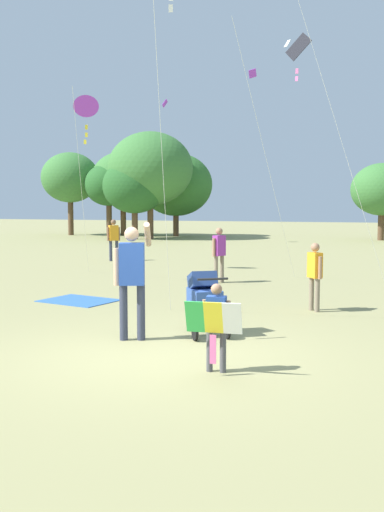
{
  "coord_description": "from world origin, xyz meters",
  "views": [
    {
      "loc": [
        2.92,
        -7.62,
        2.11
      ],
      "look_at": [
        0.11,
        1.03,
        1.3
      ],
      "focal_mm": 41.53,
      "sensor_mm": 36.0,
      "label": 1
    }
  ],
  "objects_px": {
    "child_with_butterfly_kite": "(216,320)",
    "person_sitting_far": "(315,271)",
    "stroller": "(204,297)",
    "picnic_blanket": "(79,301)",
    "kite_blue_high": "(86,108)",
    "person_couple_left": "(114,237)",
    "person_adult_flyer": "(132,272)",
    "person_red_shirt": "(219,250)",
    "kite_orange_delta": "(297,54)"
  },
  "relations": [
    {
      "from": "kite_orange_delta",
      "to": "person_sitting_far",
      "type": "bearing_deg",
      "value": -77.26
    },
    {
      "from": "child_with_butterfly_kite",
      "to": "person_red_shirt",
      "type": "height_order",
      "value": "person_red_shirt"
    },
    {
      "from": "person_adult_flyer",
      "to": "person_sitting_far",
      "type": "bearing_deg",
      "value": 54.5
    },
    {
      "from": "person_sitting_far",
      "to": "person_couple_left",
      "type": "height_order",
      "value": "person_couple_left"
    },
    {
      "from": "person_sitting_far",
      "to": "picnic_blanket",
      "type": "distance_m",
      "value": 5.06
    },
    {
      "from": "person_adult_flyer",
      "to": "stroller",
      "type": "distance_m",
      "value": 1.27
    },
    {
      "from": "picnic_blanket",
      "to": "person_sitting_far",
      "type": "bearing_deg",
      "value": 4.1
    },
    {
      "from": "child_with_butterfly_kite",
      "to": "person_red_shirt",
      "type": "bearing_deg",
      "value": 105.11
    },
    {
      "from": "person_adult_flyer",
      "to": "child_with_butterfly_kite",
      "type": "bearing_deg",
      "value": -37.45
    },
    {
      "from": "person_sitting_far",
      "to": "person_couple_left",
      "type": "distance_m",
      "value": 11.45
    },
    {
      "from": "kite_blue_high",
      "to": "picnic_blanket",
      "type": "relative_size",
      "value": 3.54
    },
    {
      "from": "child_with_butterfly_kite",
      "to": "person_adult_flyer",
      "type": "bearing_deg",
      "value": 142.55
    },
    {
      "from": "person_red_shirt",
      "to": "person_sitting_far",
      "type": "xyz_separation_m",
      "value": [
        2.89,
        -3.47,
        -0.07
      ]
    },
    {
      "from": "kite_orange_delta",
      "to": "kite_blue_high",
      "type": "relative_size",
      "value": 1.28
    },
    {
      "from": "child_with_butterfly_kite",
      "to": "person_couple_left",
      "type": "height_order",
      "value": "person_couple_left"
    },
    {
      "from": "kite_blue_high",
      "to": "person_adult_flyer",
      "type": "bearing_deg",
      "value": -58.03
    },
    {
      "from": "person_sitting_far",
      "to": "person_couple_left",
      "type": "xyz_separation_m",
      "value": [
        -8.16,
        8.04,
        0.1
      ]
    },
    {
      "from": "person_sitting_far",
      "to": "kite_orange_delta",
      "type": "bearing_deg",
      "value": 102.74
    },
    {
      "from": "person_red_shirt",
      "to": "picnic_blanket",
      "type": "relative_size",
      "value": 0.97
    },
    {
      "from": "stroller",
      "to": "person_red_shirt",
      "type": "xyz_separation_m",
      "value": [
        -1.43,
        6.11,
        0.26
      ]
    },
    {
      "from": "person_adult_flyer",
      "to": "picnic_blanket",
      "type": "xyz_separation_m",
      "value": [
        -2.59,
        3.01,
        -1.05
      ]
    },
    {
      "from": "stroller",
      "to": "kite_blue_high",
      "type": "relative_size",
      "value": 0.2
    },
    {
      "from": "stroller",
      "to": "picnic_blanket",
      "type": "bearing_deg",
      "value": 147.04
    },
    {
      "from": "kite_blue_high",
      "to": "stroller",
      "type": "bearing_deg",
      "value": -50.87
    },
    {
      "from": "kite_orange_delta",
      "to": "picnic_blanket",
      "type": "bearing_deg",
      "value": -125.03
    },
    {
      "from": "picnic_blanket",
      "to": "child_with_butterfly_kite",
      "type": "bearing_deg",
      "value": -45.14
    },
    {
      "from": "child_with_butterfly_kite",
      "to": "person_couple_left",
      "type": "relative_size",
      "value": 0.74
    },
    {
      "from": "kite_blue_high",
      "to": "picnic_blanket",
      "type": "height_order",
      "value": "kite_blue_high"
    },
    {
      "from": "child_with_butterfly_kite",
      "to": "person_sitting_far",
      "type": "bearing_deg",
      "value": 81.56
    },
    {
      "from": "kite_blue_high",
      "to": "person_couple_left",
      "type": "relative_size",
      "value": 3.53
    },
    {
      "from": "person_couple_left",
      "to": "person_sitting_far",
      "type": "bearing_deg",
      "value": -44.56
    },
    {
      "from": "kite_blue_high",
      "to": "person_sitting_far",
      "type": "xyz_separation_m",
      "value": [
        7.43,
        -4.7,
        -4.21
      ]
    },
    {
      "from": "person_adult_flyer",
      "to": "picnic_blanket",
      "type": "height_order",
      "value": "person_adult_flyer"
    },
    {
      "from": "stroller",
      "to": "kite_orange_delta",
      "type": "bearing_deg",
      "value": 87.76
    },
    {
      "from": "kite_blue_high",
      "to": "person_red_shirt",
      "type": "relative_size",
      "value": 3.66
    },
    {
      "from": "kite_orange_delta",
      "to": "kite_blue_high",
      "type": "xyz_separation_m",
      "value": [
        -6.28,
        -0.41,
        -1.21
      ]
    },
    {
      "from": "person_sitting_far",
      "to": "picnic_blanket",
      "type": "xyz_separation_m",
      "value": [
        -4.99,
        -0.36,
        -0.78
      ]
    },
    {
      "from": "stroller",
      "to": "person_couple_left",
      "type": "xyz_separation_m",
      "value": [
        -6.7,
        10.68,
        0.29
      ]
    },
    {
      "from": "kite_blue_high",
      "to": "person_sitting_far",
      "type": "relative_size",
      "value": 4.0
    },
    {
      "from": "stroller",
      "to": "picnic_blanket",
      "type": "distance_m",
      "value": 4.25
    },
    {
      "from": "kite_orange_delta",
      "to": "person_red_shirt",
      "type": "distance_m",
      "value": 5.86
    },
    {
      "from": "kite_orange_delta",
      "to": "person_adult_flyer",
      "type": "bearing_deg",
      "value": -98.36
    },
    {
      "from": "kite_orange_delta",
      "to": "child_with_butterfly_kite",
      "type": "bearing_deg",
      "value": -87.3
    },
    {
      "from": "stroller",
      "to": "picnic_blanket",
      "type": "xyz_separation_m",
      "value": [
        -3.53,
        2.29,
        -0.6
      ]
    },
    {
      "from": "child_with_butterfly_kite",
      "to": "person_sitting_far",
      "type": "relative_size",
      "value": 0.83
    },
    {
      "from": "person_adult_flyer",
      "to": "person_sitting_far",
      "type": "height_order",
      "value": "person_adult_flyer"
    },
    {
      "from": "person_red_shirt",
      "to": "person_couple_left",
      "type": "distance_m",
      "value": 6.98
    },
    {
      "from": "kite_blue_high",
      "to": "picnic_blanket",
      "type": "distance_m",
      "value": 7.52
    },
    {
      "from": "child_with_butterfly_kite",
      "to": "person_sitting_far",
      "type": "xyz_separation_m",
      "value": [
        0.69,
        4.67,
        0.13
      ]
    },
    {
      "from": "stroller",
      "to": "person_adult_flyer",
      "type": "bearing_deg",
      "value": -142.59
    }
  ]
}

